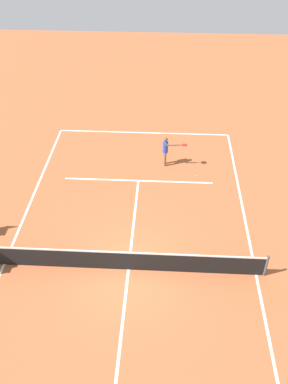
{
  "coord_description": "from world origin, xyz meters",
  "views": [
    {
      "loc": [
        -1.24,
        11.32,
        12.64
      ],
      "look_at": [
        -0.39,
        -3.99,
        0.8
      ],
      "focal_mm": 39.68,
      "sensor_mm": 36.0,
      "label": 1
    }
  ],
  "objects": [
    {
      "name": "court_lines",
      "position": [
        0.0,
        0.0,
        0.0
      ],
      "size": [
        10.08,
        21.71,
        0.01
      ],
      "color": "white",
      "rests_on": "ground"
    },
    {
      "name": "ground_plane",
      "position": [
        0.0,
        0.0,
        0.0
      ],
      "size": [
        60.0,
        60.0,
        0.0
      ],
      "primitive_type": "plane",
      "color": "#AD5933"
    },
    {
      "name": "player_serving",
      "position": [
        -1.36,
        -7.47,
        0.99
      ],
      "size": [
        1.28,
        0.49,
        1.67
      ],
      "rotation": [
        0.0,
        0.0,
        1.65
      ],
      "color": "brown",
      "rests_on": "ground"
    },
    {
      "name": "tennis_net",
      "position": [
        0.0,
        0.0,
        0.5
      ],
      "size": [
        10.68,
        0.1,
        1.07
      ],
      "color": "#4C4C51",
      "rests_on": "ground"
    },
    {
      "name": "tennis_ball",
      "position": [
        -2.95,
        -6.49,
        0.03
      ],
      "size": [
        0.07,
        0.07,
        0.07
      ],
      "primitive_type": "sphere",
      "color": "#CCE033",
      "rests_on": "ground"
    }
  ]
}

